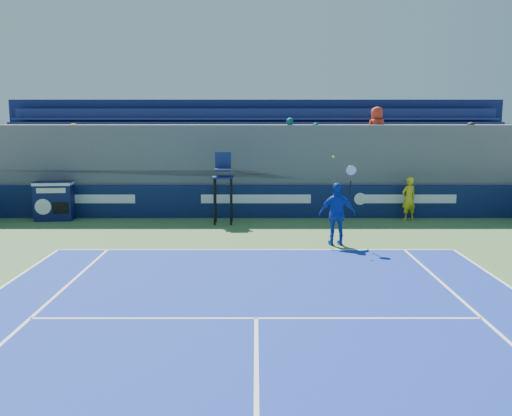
{
  "coord_description": "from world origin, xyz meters",
  "views": [
    {
      "loc": [
        -0.01,
        -3.52,
        3.62
      ],
      "look_at": [
        0.0,
        11.5,
        1.25
      ],
      "focal_mm": 40.0,
      "sensor_mm": 36.0,
      "label": 1
    }
  ],
  "objects_px": {
    "match_clock": "(54,200)",
    "umpire_chair": "(223,180)",
    "ball_person": "(409,199)",
    "tennis_player": "(337,214)"
  },
  "relations": [
    {
      "from": "umpire_chair",
      "to": "tennis_player",
      "type": "distance_m",
      "value": 4.89
    },
    {
      "from": "match_clock",
      "to": "umpire_chair",
      "type": "bearing_deg",
      "value": -6.32
    },
    {
      "from": "ball_person",
      "to": "tennis_player",
      "type": "height_order",
      "value": "tennis_player"
    },
    {
      "from": "match_clock",
      "to": "tennis_player",
      "type": "bearing_deg",
      "value": -23.21
    },
    {
      "from": "umpire_chair",
      "to": "tennis_player",
      "type": "height_order",
      "value": "tennis_player"
    },
    {
      "from": "tennis_player",
      "to": "umpire_chair",
      "type": "bearing_deg",
      "value": 135.32
    },
    {
      "from": "match_clock",
      "to": "umpire_chair",
      "type": "relative_size",
      "value": 0.56
    },
    {
      "from": "ball_person",
      "to": "umpire_chair",
      "type": "xyz_separation_m",
      "value": [
        -6.58,
        -0.63,
        0.74
      ]
    },
    {
      "from": "match_clock",
      "to": "umpire_chair",
      "type": "distance_m",
      "value": 6.17
    },
    {
      "from": "ball_person",
      "to": "umpire_chair",
      "type": "distance_m",
      "value": 6.65
    }
  ]
}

